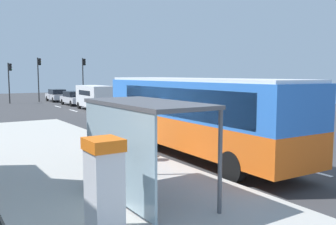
{
  "coord_description": "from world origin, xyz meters",
  "views": [
    {
      "loc": [
        -10.63,
        -8.86,
        3.37
      ],
      "look_at": [
        -1.0,
        5.9,
        1.5
      ],
      "focal_mm": 38.59,
      "sensor_mm": 36.0,
      "label": 1
    }
  ],
  "objects_px": {
    "sedan_near": "(74,98)",
    "traffic_light_near_side": "(84,73)",
    "sedan_far": "(57,95)",
    "traffic_light_median": "(39,73)",
    "bus_shelter": "(135,125)",
    "bus": "(193,112)",
    "white_van": "(95,96)",
    "ticket_machine": "(104,185)",
    "recycling_bin_green": "(134,145)",
    "traffic_light_far_side": "(10,76)",
    "recycling_bin_blue": "(143,148)"
  },
  "relations": [
    {
      "from": "sedan_near",
      "to": "traffic_light_near_side",
      "type": "relative_size",
      "value": 0.82
    },
    {
      "from": "sedan_far",
      "to": "traffic_light_near_side",
      "type": "distance_m",
      "value": 4.33
    },
    {
      "from": "traffic_light_median",
      "to": "traffic_light_near_side",
      "type": "bearing_deg",
      "value": -17.42
    },
    {
      "from": "traffic_light_median",
      "to": "bus_shelter",
      "type": "relative_size",
      "value": 1.35
    },
    {
      "from": "bus",
      "to": "sedan_far",
      "type": "bearing_deg",
      "value": 83.16
    },
    {
      "from": "bus",
      "to": "white_van",
      "type": "relative_size",
      "value": 2.11
    },
    {
      "from": "ticket_machine",
      "to": "traffic_light_near_side",
      "type": "distance_m",
      "value": 40.15
    },
    {
      "from": "bus",
      "to": "white_van",
      "type": "bearing_deg",
      "value": 79.27
    },
    {
      "from": "sedan_near",
      "to": "recycling_bin_green",
      "type": "bearing_deg",
      "value": -103.77
    },
    {
      "from": "white_van",
      "to": "sedan_near",
      "type": "relative_size",
      "value": 1.19
    },
    {
      "from": "recycling_bin_green",
      "to": "traffic_light_median",
      "type": "xyz_separation_m",
      "value": [
        4.59,
        33.65,
        2.92
      ]
    },
    {
      "from": "ticket_machine",
      "to": "sedan_far",
      "type": "bearing_deg",
      "value": 75.25
    },
    {
      "from": "white_van",
      "to": "ticket_machine",
      "type": "relative_size",
      "value": 2.71
    },
    {
      "from": "bus",
      "to": "sedan_far",
      "type": "height_order",
      "value": "bus"
    },
    {
      "from": "recycling_bin_green",
      "to": "traffic_light_far_side",
      "type": "bearing_deg",
      "value": 88.08
    },
    {
      "from": "bus",
      "to": "traffic_light_near_side",
      "type": "bearing_deg",
      "value": 77.51
    },
    {
      "from": "sedan_far",
      "to": "recycling_bin_blue",
      "type": "bearing_deg",
      "value": -100.93
    },
    {
      "from": "recycling_bin_green",
      "to": "bus_shelter",
      "type": "bearing_deg",
      "value": -117.35
    },
    {
      "from": "ticket_machine",
      "to": "recycling_bin_green",
      "type": "height_order",
      "value": "ticket_machine"
    },
    {
      "from": "sedan_near",
      "to": "traffic_light_near_side",
      "type": "height_order",
      "value": "traffic_light_near_side"
    },
    {
      "from": "white_van",
      "to": "recycling_bin_green",
      "type": "xyz_separation_m",
      "value": [
        -6.4,
        -20.16,
        -0.69
      ]
    },
    {
      "from": "traffic_light_near_side",
      "to": "bus_shelter",
      "type": "bearing_deg",
      "value": -108.15
    },
    {
      "from": "traffic_light_near_side",
      "to": "traffic_light_median",
      "type": "height_order",
      "value": "traffic_light_near_side"
    },
    {
      "from": "recycling_bin_green",
      "to": "traffic_light_median",
      "type": "relative_size",
      "value": 0.18
    },
    {
      "from": "ticket_machine",
      "to": "bus",
      "type": "bearing_deg",
      "value": 40.41
    },
    {
      "from": "recycling_bin_green",
      "to": "bus_shelter",
      "type": "xyz_separation_m",
      "value": [
        -2.21,
        -4.28,
        1.44
      ]
    },
    {
      "from": "traffic_light_median",
      "to": "bus_shelter",
      "type": "distance_m",
      "value": 38.56
    },
    {
      "from": "sedan_near",
      "to": "traffic_light_near_side",
      "type": "xyz_separation_m",
      "value": [
        3.2,
        5.54,
        2.78
      ]
    },
    {
      "from": "recycling_bin_green",
      "to": "traffic_light_near_side",
      "type": "bearing_deg",
      "value": 73.17
    },
    {
      "from": "recycling_bin_blue",
      "to": "recycling_bin_green",
      "type": "height_order",
      "value": "same"
    },
    {
      "from": "white_van",
      "to": "recycling_bin_green",
      "type": "height_order",
      "value": "white_van"
    },
    {
      "from": "white_van",
      "to": "traffic_light_far_side",
      "type": "relative_size",
      "value": 1.12
    },
    {
      "from": "recycling_bin_blue",
      "to": "traffic_light_median",
      "type": "height_order",
      "value": "traffic_light_median"
    },
    {
      "from": "ticket_machine",
      "to": "recycling_bin_green",
      "type": "xyz_separation_m",
      "value": [
        3.68,
        5.73,
        -0.52
      ]
    },
    {
      "from": "recycling_bin_blue",
      "to": "bus_shelter",
      "type": "bearing_deg",
      "value": -121.74
    },
    {
      "from": "recycling_bin_green",
      "to": "bus_shelter",
      "type": "distance_m",
      "value": 5.03
    },
    {
      "from": "traffic_light_far_side",
      "to": "bus_shelter",
      "type": "height_order",
      "value": "traffic_light_far_side"
    },
    {
      "from": "bus",
      "to": "recycling_bin_blue",
      "type": "height_order",
      "value": "bus"
    },
    {
      "from": "ticket_machine",
      "to": "recycling_bin_green",
      "type": "distance_m",
      "value": 6.83
    },
    {
      "from": "traffic_light_near_side",
      "to": "recycling_bin_green",
      "type": "bearing_deg",
      "value": -106.83
    },
    {
      "from": "sedan_near",
      "to": "recycling_bin_blue",
      "type": "height_order",
      "value": "sedan_near"
    },
    {
      "from": "recycling_bin_blue",
      "to": "recycling_bin_green",
      "type": "bearing_deg",
      "value": 90.0
    },
    {
      "from": "sedan_far",
      "to": "ticket_machine",
      "type": "distance_m",
      "value": 40.01
    },
    {
      "from": "traffic_light_near_side",
      "to": "sedan_near",
      "type": "bearing_deg",
      "value": -119.99
    },
    {
      "from": "bus",
      "to": "traffic_light_near_side",
      "type": "relative_size",
      "value": 2.05
    },
    {
      "from": "white_van",
      "to": "traffic_light_far_side",
      "type": "xyz_separation_m",
      "value": [
        -5.3,
        12.69,
        1.8
      ]
    },
    {
      "from": "ticket_machine",
      "to": "white_van",
      "type": "bearing_deg",
      "value": 68.72
    },
    {
      "from": "traffic_light_median",
      "to": "bus",
      "type": "bearing_deg",
      "value": -93.53
    },
    {
      "from": "white_van",
      "to": "traffic_light_near_side",
      "type": "height_order",
      "value": "traffic_light_near_side"
    },
    {
      "from": "recycling_bin_green",
      "to": "traffic_light_median",
      "type": "height_order",
      "value": "traffic_light_median"
    }
  ]
}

